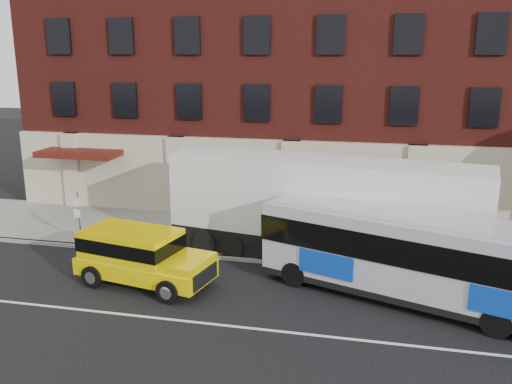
% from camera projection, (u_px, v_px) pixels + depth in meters
% --- Properties ---
extents(ground, '(120.00, 120.00, 0.00)m').
position_uv_depth(ground, '(229.00, 334.00, 16.85)').
color(ground, black).
rests_on(ground, ground).
extents(sidewalk, '(60.00, 6.00, 0.15)m').
position_uv_depth(sidewalk, '(280.00, 238.00, 25.34)').
color(sidewalk, gray).
rests_on(sidewalk, ground).
extents(kerb, '(60.00, 0.25, 0.15)m').
position_uv_depth(kerb, '(268.00, 261.00, 22.50)').
color(kerb, gray).
rests_on(kerb, ground).
extents(lane_line, '(60.00, 0.12, 0.01)m').
position_uv_depth(lane_line, '(233.00, 326.00, 17.32)').
color(lane_line, silver).
rests_on(lane_line, ground).
extents(building, '(30.00, 12.10, 15.00)m').
position_uv_depth(building, '(306.00, 66.00, 30.96)').
color(building, '#5B1B15').
rests_on(building, sidewalk).
extents(sign_pole, '(0.30, 0.20, 2.50)m').
position_uv_depth(sign_pole, '(78.00, 215.00, 24.09)').
color(sign_pole, slate).
rests_on(sign_pole, ground).
extents(city_bus, '(11.47, 6.15, 3.10)m').
position_uv_depth(city_bus, '(423.00, 256.00, 18.49)').
color(city_bus, '#B6B6C0').
rests_on(city_bus, ground).
extents(yellow_suv, '(5.46, 3.08, 2.03)m').
position_uv_depth(yellow_suv, '(139.00, 254.00, 20.29)').
color(yellow_suv, '#FDDD00').
rests_on(yellow_suv, ground).
extents(shipping_container, '(13.02, 4.77, 4.26)m').
position_uv_depth(shipping_container, '(323.00, 211.00, 22.31)').
color(shipping_container, black).
rests_on(shipping_container, ground).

